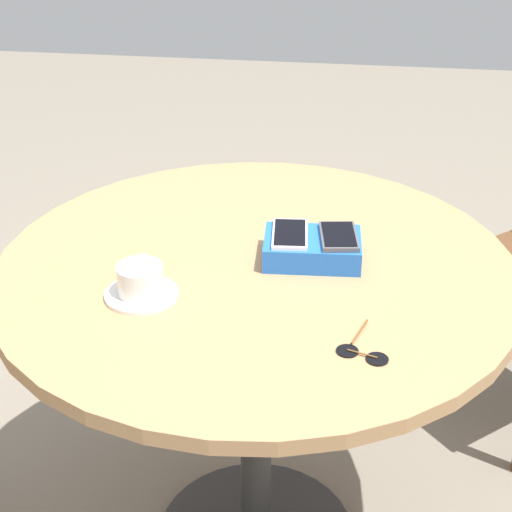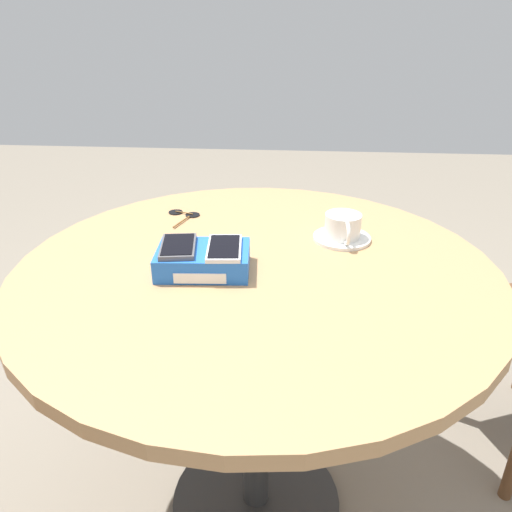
# 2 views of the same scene
# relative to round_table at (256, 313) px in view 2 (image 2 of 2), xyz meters

# --- Properties ---
(ground_plane) EXTENTS (8.00, 8.00, 0.00)m
(ground_plane) POSITION_rel_round_table_xyz_m (0.00, 0.00, -0.64)
(ground_plane) COLOR gray
(round_table) EXTENTS (1.05, 1.05, 0.76)m
(round_table) POSITION_rel_round_table_xyz_m (0.00, 0.00, 0.00)
(round_table) COLOR #2D2D2D
(round_table) RESTS_ON ground_plane
(phone_box) EXTENTS (0.20, 0.14, 0.05)m
(phone_box) POSITION_rel_round_table_xyz_m (-0.11, -0.04, 0.15)
(phone_box) COLOR blue
(phone_box) RESTS_ON round_table
(phone_gray) EXTENTS (0.09, 0.13, 0.01)m
(phone_gray) POSITION_rel_round_table_xyz_m (-0.16, -0.04, 0.18)
(phone_gray) COLOR #515156
(phone_gray) RESTS_ON phone_box
(phone_white) EXTENTS (0.08, 0.13, 0.01)m
(phone_white) POSITION_rel_round_table_xyz_m (-0.06, -0.04, 0.18)
(phone_white) COLOR silver
(phone_white) RESTS_ON phone_box
(saucer) EXTENTS (0.14, 0.14, 0.01)m
(saucer) POSITION_rel_round_table_xyz_m (0.20, 0.15, 0.13)
(saucer) COLOR white
(saucer) RESTS_ON round_table
(coffee_cup) EXTENTS (0.09, 0.12, 0.06)m
(coffee_cup) POSITION_rel_round_table_xyz_m (0.20, 0.14, 0.16)
(coffee_cup) COLOR white
(coffee_cup) RESTS_ON saucer
(sunglasses) EXTENTS (0.09, 0.13, 0.01)m
(sunglasses) POSITION_rel_round_table_xyz_m (-0.22, 0.27, 0.13)
(sunglasses) COLOR black
(sunglasses) RESTS_ON round_table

